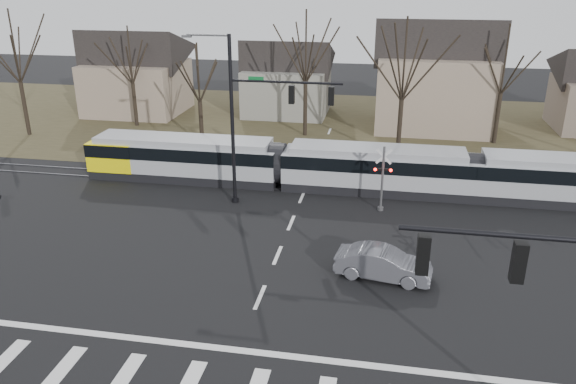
# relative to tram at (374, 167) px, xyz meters

# --- Properties ---
(ground) EXTENTS (140.00, 140.00, 0.00)m
(ground) POSITION_rel_tram_xyz_m (-4.38, -16.00, -1.60)
(ground) COLOR black
(grass_verge) EXTENTS (140.00, 28.00, 0.01)m
(grass_verge) POSITION_rel_tram_xyz_m (-4.38, 16.00, -1.60)
(grass_verge) COLOR #38331E
(grass_verge) RESTS_ON ground
(stop_line) EXTENTS (28.00, 0.35, 0.01)m
(stop_line) POSITION_rel_tram_xyz_m (-4.38, -17.80, -1.60)
(stop_line) COLOR silver
(stop_line) RESTS_ON ground
(lane_dashes) EXTENTS (0.18, 30.00, 0.01)m
(lane_dashes) POSITION_rel_tram_xyz_m (-4.38, -0.00, -1.60)
(lane_dashes) COLOR silver
(lane_dashes) RESTS_ON ground
(rail_pair) EXTENTS (90.00, 1.52, 0.06)m
(rail_pair) POSITION_rel_tram_xyz_m (-4.38, -0.20, -1.57)
(rail_pair) COLOR #59595E
(rail_pair) RESTS_ON ground
(tram) EXTENTS (38.81, 2.88, 2.94)m
(tram) POSITION_rel_tram_xyz_m (0.00, 0.00, 0.00)
(tram) COLOR gray
(tram) RESTS_ON ground
(sedan) EXTENTS (2.87, 4.94, 1.48)m
(sedan) POSITION_rel_tram_xyz_m (0.93, -11.29, -0.87)
(sedan) COLOR #575860
(sedan) RESTS_ON ground
(signal_pole_far) EXTENTS (9.28, 0.44, 10.20)m
(signal_pole_far) POSITION_rel_tram_xyz_m (-6.79, -3.50, 4.10)
(signal_pole_far) COLOR black
(signal_pole_far) RESTS_ON ground
(rail_crossing_signal) EXTENTS (1.08, 0.36, 4.00)m
(rail_crossing_signal) POSITION_rel_tram_xyz_m (0.62, -3.21, 0.28)
(rail_crossing_signal) COLOR #59595B
(rail_crossing_signal) RESTS_ON ground
(tree_row) EXTENTS (59.20, 7.20, 10.00)m
(tree_row) POSITION_rel_tram_xyz_m (-2.38, 10.00, 3.40)
(tree_row) COLOR black
(tree_row) RESTS_ON ground
(house_a) EXTENTS (9.72, 8.64, 8.60)m
(house_a) POSITION_rel_tram_xyz_m (-24.38, 18.00, 2.86)
(house_a) COLOR gray
(house_a) RESTS_ON ground
(house_b) EXTENTS (8.64, 7.56, 7.65)m
(house_b) POSITION_rel_tram_xyz_m (-9.38, 20.00, 2.37)
(house_b) COLOR slate
(house_b) RESTS_ON ground
(house_c) EXTENTS (10.80, 8.64, 10.10)m
(house_c) POSITION_rel_tram_xyz_m (4.62, 17.00, 3.63)
(house_c) COLOR gray
(house_c) RESTS_ON ground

